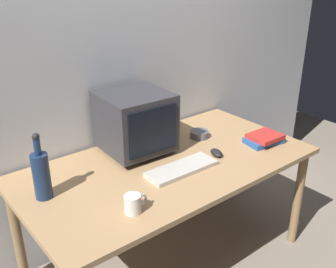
% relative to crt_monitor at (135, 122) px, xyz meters
% --- Properties ---
extents(ground_plane, '(6.00, 6.00, 0.00)m').
position_rel_crt_monitor_xyz_m(ground_plane, '(0.06, -0.24, -0.91)').
color(ground_plane, gray).
extents(back_wall, '(4.00, 0.08, 2.50)m').
position_rel_crt_monitor_xyz_m(back_wall, '(0.06, 0.27, 0.34)').
color(back_wall, silver).
rests_on(back_wall, ground).
extents(desk, '(1.70, 0.89, 0.72)m').
position_rel_crt_monitor_xyz_m(desk, '(0.06, -0.24, -0.27)').
color(desk, tan).
rests_on(desk, ground).
extents(crt_monitor, '(0.40, 0.40, 0.37)m').
position_rel_crt_monitor_xyz_m(crt_monitor, '(0.00, 0.00, 0.00)').
color(crt_monitor, '#333338').
rests_on(crt_monitor, desk).
extents(keyboard, '(0.42, 0.16, 0.02)m').
position_rel_crt_monitor_xyz_m(keyboard, '(0.06, -0.36, -0.18)').
color(keyboard, beige).
rests_on(keyboard, desk).
extents(computer_mouse, '(0.09, 0.11, 0.04)m').
position_rel_crt_monitor_xyz_m(computer_mouse, '(0.34, -0.35, -0.17)').
color(computer_mouse, black).
rests_on(computer_mouse, desk).
extents(bottle_tall, '(0.08, 0.08, 0.34)m').
position_rel_crt_monitor_xyz_m(bottle_tall, '(-0.64, -0.13, -0.06)').
color(bottle_tall, navy).
rests_on(bottle_tall, desk).
extents(bottle_short, '(0.07, 0.07, 0.21)m').
position_rel_crt_monitor_xyz_m(bottle_short, '(0.32, 0.08, -0.12)').
color(bottle_short, '#1E4C23').
rests_on(bottle_short, desk).
extents(book_stack, '(0.25, 0.18, 0.06)m').
position_rel_crt_monitor_xyz_m(book_stack, '(0.70, -0.42, -0.16)').
color(book_stack, '#28569E').
rests_on(book_stack, desk).
extents(mug, '(0.12, 0.08, 0.09)m').
position_rel_crt_monitor_xyz_m(mug, '(-0.37, -0.51, -0.15)').
color(mug, white).
rests_on(mug, desk).
extents(cd_spindle, '(0.12, 0.12, 0.04)m').
position_rel_crt_monitor_xyz_m(cd_spindle, '(0.44, -0.09, -0.17)').
color(cd_spindle, '#595B66').
rests_on(cd_spindle, desk).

